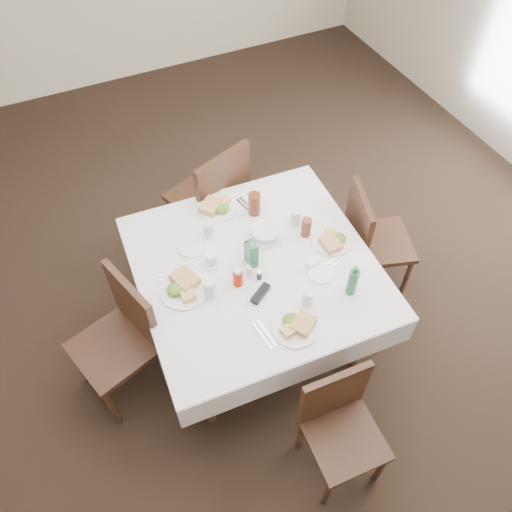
# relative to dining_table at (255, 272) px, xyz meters

# --- Properties ---
(ground_plane) EXTENTS (7.00, 7.00, 0.00)m
(ground_plane) POSITION_rel_dining_table_xyz_m (0.05, 0.23, -0.69)
(ground_plane) COLOR black
(room_shell) EXTENTS (6.04, 7.04, 2.80)m
(room_shell) POSITION_rel_dining_table_xyz_m (0.05, 0.23, 1.02)
(room_shell) COLOR beige
(room_shell) RESTS_ON ground
(dining_table) EXTENTS (1.52, 1.52, 0.76)m
(dining_table) POSITION_rel_dining_table_xyz_m (0.00, 0.00, 0.00)
(dining_table) COLOR black
(dining_table) RESTS_ON ground
(chair_north) EXTENTS (0.63, 0.63, 1.03)m
(chair_north) POSITION_rel_dining_table_xyz_m (0.06, 0.86, -0.10)
(chair_north) COLOR black
(chair_north) RESTS_ON ground
(chair_south) EXTENTS (0.42, 0.42, 0.85)m
(chair_south) POSITION_rel_dining_table_xyz_m (0.05, -1.00, -0.20)
(chair_south) COLOR black
(chair_south) RESTS_ON ground
(chair_east) EXTENTS (0.55, 0.55, 0.93)m
(chair_east) POSITION_rel_dining_table_xyz_m (0.93, 0.05, -0.16)
(chair_east) COLOR black
(chair_east) RESTS_ON ground
(chair_west) EXTENTS (0.57, 0.57, 0.96)m
(chair_west) POSITION_rel_dining_table_xyz_m (-0.88, 0.02, -0.14)
(chair_west) COLOR black
(chair_west) RESTS_ON ground
(meal_north) EXTENTS (0.28, 0.28, 0.06)m
(meal_north) POSITION_rel_dining_table_xyz_m (-0.03, 0.55, 0.10)
(meal_north) COLOR white
(meal_north) RESTS_ON dining_table
(meal_south) EXTENTS (0.27, 0.27, 0.06)m
(meal_south) POSITION_rel_dining_table_xyz_m (0.02, -0.51, 0.10)
(meal_south) COLOR white
(meal_south) RESTS_ON dining_table
(meal_east) EXTENTS (0.26, 0.26, 0.06)m
(meal_east) POSITION_rel_dining_table_xyz_m (0.52, -0.05, 0.10)
(meal_east) COLOR white
(meal_east) RESTS_ON dining_table
(meal_west) EXTENTS (0.30, 0.30, 0.07)m
(meal_west) POSITION_rel_dining_table_xyz_m (-0.47, 0.01, 0.10)
(meal_west) COLOR white
(meal_west) RESTS_ON dining_table
(side_plate_a) EXTENTS (0.18, 0.18, 0.01)m
(side_plate_a) POSITION_rel_dining_table_xyz_m (-0.31, 0.30, 0.08)
(side_plate_a) COLOR white
(side_plate_a) RESTS_ON dining_table
(side_plate_b) EXTENTS (0.16, 0.16, 0.01)m
(side_plate_b) POSITION_rel_dining_table_xyz_m (0.33, -0.24, 0.08)
(side_plate_b) COLOR white
(side_plate_b) RESTS_ON dining_table
(water_n) EXTENTS (0.07, 0.07, 0.12)m
(water_n) POSITION_rel_dining_table_xyz_m (-0.17, 0.35, 0.13)
(water_n) COLOR silver
(water_n) RESTS_ON dining_table
(water_s) EXTENTS (0.06, 0.06, 0.12)m
(water_s) POSITION_rel_dining_table_xyz_m (0.15, -0.39, 0.13)
(water_s) COLOR silver
(water_s) RESTS_ON dining_table
(water_e) EXTENTS (0.06, 0.06, 0.12)m
(water_e) POSITION_rel_dining_table_xyz_m (0.39, 0.20, 0.13)
(water_e) COLOR silver
(water_e) RESTS_ON dining_table
(water_w) EXTENTS (0.07, 0.07, 0.14)m
(water_w) POSITION_rel_dining_table_xyz_m (-0.34, -0.10, 0.14)
(water_w) COLOR silver
(water_w) RESTS_ON dining_table
(iced_tea_a) EXTENTS (0.08, 0.08, 0.17)m
(iced_tea_a) POSITION_rel_dining_table_xyz_m (0.19, 0.41, 0.16)
(iced_tea_a) COLOR maroon
(iced_tea_a) RESTS_ON dining_table
(iced_tea_b) EXTENTS (0.07, 0.07, 0.14)m
(iced_tea_b) POSITION_rel_dining_table_xyz_m (0.41, 0.09, 0.14)
(iced_tea_b) COLOR maroon
(iced_tea_b) RESTS_ON dining_table
(bread_basket) EXTENTS (0.21, 0.21, 0.07)m
(bread_basket) POSITION_rel_dining_table_xyz_m (0.16, 0.18, 0.11)
(bread_basket) COLOR silver
(bread_basket) RESTS_ON dining_table
(oil_cruet_dark) EXTENTS (0.05, 0.05, 0.21)m
(oil_cruet_dark) POSITION_rel_dining_table_xyz_m (-0.02, 0.05, 0.17)
(oil_cruet_dark) COLOR black
(oil_cruet_dark) RESTS_ON dining_table
(oil_cruet_green) EXTENTS (0.06, 0.06, 0.24)m
(oil_cruet_green) POSITION_rel_dining_table_xyz_m (-0.02, 0.01, 0.18)
(oil_cruet_green) COLOR #1F6A39
(oil_cruet_green) RESTS_ON dining_table
(ketchup_bottle) EXTENTS (0.06, 0.06, 0.13)m
(ketchup_bottle) POSITION_rel_dining_table_xyz_m (-0.16, -0.09, 0.13)
(ketchup_bottle) COLOR #B51600
(ketchup_bottle) RESTS_ON dining_table
(salt_shaker) EXTENTS (0.04, 0.04, 0.09)m
(salt_shaker) POSITION_rel_dining_table_xyz_m (-0.07, -0.06, 0.12)
(salt_shaker) COLOR white
(salt_shaker) RESTS_ON dining_table
(pepper_shaker) EXTENTS (0.03, 0.03, 0.07)m
(pepper_shaker) POSITION_rel_dining_table_xyz_m (-0.02, -0.11, 0.11)
(pepper_shaker) COLOR #3D2E1C
(pepper_shaker) RESTS_ON dining_table
(coffee_mug) EXTENTS (0.13, 0.13, 0.09)m
(coffee_mug) POSITION_rel_dining_table_xyz_m (-0.24, 0.13, 0.12)
(coffee_mug) COLOR white
(coffee_mug) RESTS_ON dining_table
(sunglasses) EXTENTS (0.15, 0.12, 0.03)m
(sunglasses) POSITION_rel_dining_table_xyz_m (-0.07, -0.22, 0.09)
(sunglasses) COLOR black
(sunglasses) RESTS_ON dining_table
(green_bottle) EXTENTS (0.06, 0.06, 0.23)m
(green_bottle) POSITION_rel_dining_table_xyz_m (0.43, -0.43, 0.18)
(green_bottle) COLOR #1F6A39
(green_bottle) RESTS_ON dining_table
(sugar_caddy) EXTENTS (0.10, 0.08, 0.04)m
(sugar_caddy) POSITION_rel_dining_table_xyz_m (0.32, -0.15, 0.10)
(sugar_caddy) COLOR white
(sugar_caddy) RESTS_ON dining_table
(cutlery_n) EXTENTS (0.09, 0.20, 0.01)m
(cutlery_n) POSITION_rel_dining_table_xyz_m (0.16, 0.48, 0.08)
(cutlery_n) COLOR silver
(cutlery_n) RESTS_ON dining_table
(cutlery_s) EXTENTS (0.07, 0.20, 0.01)m
(cutlery_s) POSITION_rel_dining_table_xyz_m (-0.17, -0.47, 0.08)
(cutlery_s) COLOR silver
(cutlery_s) RESTS_ON dining_table
(cutlery_e) EXTENTS (0.21, 0.10, 0.01)m
(cutlery_e) POSITION_rel_dining_table_xyz_m (0.43, -0.20, 0.08)
(cutlery_e) COLOR silver
(cutlery_e) RESTS_ON dining_table
(cutlery_w) EXTENTS (0.19, 0.07, 0.01)m
(cutlery_w) POSITION_rel_dining_table_xyz_m (-0.49, 0.14, 0.08)
(cutlery_w) COLOR silver
(cutlery_w) RESTS_ON dining_table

